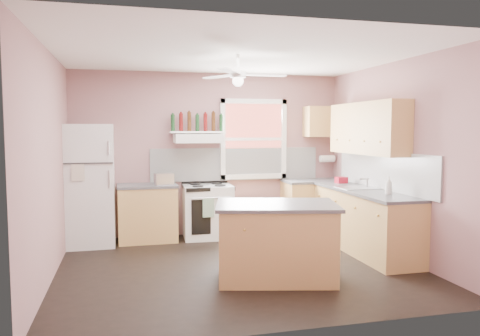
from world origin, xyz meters
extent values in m
plane|color=black|center=(0.00, 0.00, 0.00)|extent=(4.50, 4.50, 0.00)
plane|color=white|center=(0.00, 0.00, 2.70)|extent=(4.50, 4.50, 0.00)
cube|color=#8F6465|center=(0.00, 2.02, 1.35)|extent=(4.50, 0.05, 2.70)
cube|color=#8F6465|center=(2.27, 0.00, 1.35)|extent=(0.05, 4.00, 2.70)
cube|color=#8F6465|center=(-2.27, 0.00, 1.35)|extent=(0.05, 4.00, 2.70)
cube|color=white|center=(0.45, 1.99, 1.18)|extent=(2.90, 0.03, 0.55)
cube|color=white|center=(2.23, 0.30, 1.18)|extent=(0.03, 2.60, 0.55)
cube|color=brown|center=(0.75, 1.98, 1.60)|extent=(1.00, 0.02, 1.20)
cube|color=white|center=(0.75, 1.96, 1.60)|extent=(1.16, 0.07, 1.36)
cube|color=white|center=(-1.95, 1.66, 0.92)|extent=(0.78, 0.76, 1.84)
cube|color=tan|center=(-1.06, 1.70, 0.43)|extent=(0.90, 0.60, 0.86)
cube|color=#47474A|center=(-1.06, 1.70, 0.88)|extent=(0.92, 0.62, 0.04)
cube|color=silver|center=(-0.81, 1.59, 0.99)|extent=(0.30, 0.21, 0.18)
cube|color=white|center=(-0.10, 1.70, 0.43)|extent=(0.81, 0.68, 0.86)
cube|color=white|center=(-0.23, 1.75, 1.62)|extent=(0.78, 0.50, 0.14)
cube|color=white|center=(-0.23, 1.87, 1.72)|extent=(0.90, 0.26, 0.03)
cube|color=tan|center=(0.56, 1.75, 0.30)|extent=(0.68, 0.53, 0.60)
cube|color=tan|center=(1.75, 1.70, 0.43)|extent=(1.00, 0.60, 0.86)
cube|color=tan|center=(1.95, 0.30, 0.43)|extent=(0.60, 2.20, 0.86)
cube|color=#47474A|center=(1.75, 1.70, 0.88)|extent=(1.02, 0.62, 0.04)
cube|color=#47474A|center=(1.94, 0.30, 0.88)|extent=(0.62, 2.22, 0.04)
cube|color=silver|center=(1.94, 0.50, 0.90)|extent=(0.55, 0.45, 0.03)
cylinder|color=silver|center=(2.10, 0.50, 0.97)|extent=(0.03, 0.03, 0.14)
cube|color=tan|center=(2.08, 0.50, 1.78)|extent=(0.33, 1.80, 0.76)
cube|color=tan|center=(1.95, 1.83, 1.90)|extent=(0.60, 0.33, 0.52)
cylinder|color=white|center=(2.07, 1.86, 1.25)|extent=(0.26, 0.12, 0.12)
cube|color=tan|center=(0.32, -0.59, 0.43)|extent=(1.49, 1.13, 0.86)
cube|color=#47474A|center=(0.32, -0.59, 0.88)|extent=(1.58, 1.22, 0.04)
cylinder|color=white|center=(0.00, 0.00, 2.45)|extent=(0.20, 0.20, 0.08)
imported|color=silver|center=(2.01, -0.23, 1.02)|extent=(0.13, 0.13, 0.24)
cube|color=#A60E20|center=(1.99, 1.14, 0.95)|extent=(0.20, 0.15, 0.10)
cylinder|color=#143819|center=(-0.63, 1.87, 1.87)|extent=(0.06, 0.06, 0.27)
cylinder|color=#590F0F|center=(-0.50, 1.87, 1.88)|extent=(0.06, 0.06, 0.29)
cylinder|color=#3F230F|center=(-0.36, 1.87, 1.89)|extent=(0.06, 0.06, 0.31)
cylinder|color=#143819|center=(-0.23, 1.87, 1.87)|extent=(0.06, 0.06, 0.27)
cylinder|color=#590F0F|center=(-0.10, 1.87, 1.88)|extent=(0.06, 0.06, 0.29)
cylinder|color=#3F230F|center=(0.04, 1.87, 1.89)|extent=(0.06, 0.06, 0.31)
cylinder|color=#143819|center=(0.17, 1.87, 1.87)|extent=(0.06, 0.06, 0.27)
camera|label=1|loc=(-1.40, -5.75, 1.77)|focal=35.00mm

